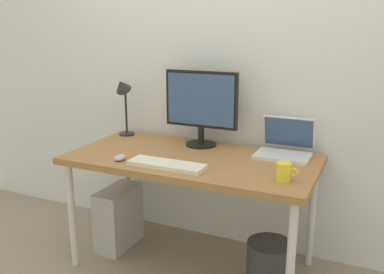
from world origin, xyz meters
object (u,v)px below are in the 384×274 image
at_px(desk, 192,166).
at_px(keyboard, 167,165).
at_px(monitor, 201,104).
at_px(coffee_mug, 284,172).
at_px(wastebasket, 269,266).
at_px(laptop, 285,146).
at_px(desk_lamp, 123,94).
at_px(computer_tower, 119,217).
at_px(mouse, 120,158).

bearing_deg(desk, keyboard, -101.39).
relative_size(monitor, coffee_mug, 4.41).
xyz_separation_m(desk, keyboard, (-0.05, -0.23, 0.07)).
distance_m(desk, coffee_mug, 0.63).
relative_size(desk, wastebasket, 4.94).
height_order(laptop, desk_lamp, desk_lamp).
height_order(laptop, keyboard, laptop).
distance_m(laptop, coffee_mug, 0.45).
height_order(computer_tower, wastebasket, computer_tower).
distance_m(desk_lamp, computer_tower, 0.85).
bearing_deg(wastebasket, monitor, 151.55).
bearing_deg(desk_lamp, coffee_mug, -18.86).
distance_m(desk, wastebasket, 0.73).
bearing_deg(coffee_mug, keyboard, -175.03).
xyz_separation_m(keyboard, computer_tower, (-0.51, 0.25, -0.53)).
height_order(desk, keyboard, keyboard).
relative_size(laptop, desk_lamp, 0.75).
xyz_separation_m(keyboard, coffee_mug, (0.64, 0.06, 0.04)).
bearing_deg(wastebasket, desk, 173.10).
distance_m(desk, laptop, 0.58).
bearing_deg(desk, desk_lamp, 159.24).
relative_size(desk_lamp, wastebasket, 1.42).
xyz_separation_m(desk_lamp, keyboard, (0.59, -0.48, -0.29)).
height_order(keyboard, coffee_mug, coffee_mug).
distance_m(desk_lamp, keyboard, 0.81).
bearing_deg(keyboard, computer_tower, 154.37).
bearing_deg(mouse, monitor, 58.43).
distance_m(mouse, coffee_mug, 0.94).
xyz_separation_m(monitor, mouse, (-0.30, -0.49, -0.26)).
distance_m(keyboard, wastebasket, 0.83).
bearing_deg(computer_tower, desk, -1.20).
bearing_deg(monitor, computer_tower, -155.83).
distance_m(laptop, wastebasket, 0.71).
xyz_separation_m(keyboard, mouse, (-0.30, -0.01, 0.01)).
height_order(keyboard, computer_tower, keyboard).
height_order(laptop, wastebasket, laptop).
height_order(desk_lamp, keyboard, desk_lamp).
distance_m(coffee_mug, computer_tower, 1.30).
bearing_deg(desk, laptop, 27.64).
height_order(coffee_mug, wastebasket, coffee_mug).
xyz_separation_m(monitor, desk_lamp, (-0.59, 0.00, 0.03)).
distance_m(monitor, computer_tower, 0.97).
relative_size(mouse, wastebasket, 0.30).
relative_size(computer_tower, wastebasket, 1.40).
height_order(desk, coffee_mug, coffee_mug).
bearing_deg(desk, coffee_mug, -16.75).
relative_size(laptop, wastebasket, 1.07).
relative_size(desk, keyboard, 3.37).
distance_m(laptop, computer_tower, 1.23).
distance_m(monitor, laptop, 0.59).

